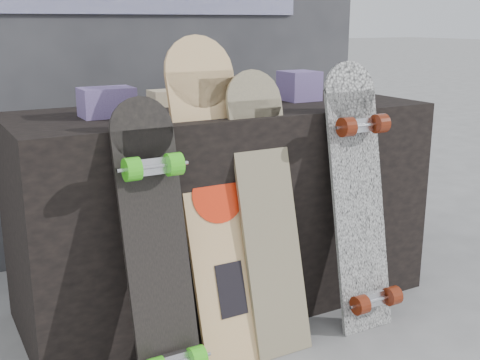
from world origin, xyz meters
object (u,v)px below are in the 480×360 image
vendor_table (224,208)px  longboard_cascadia (360,195)px  longboard_geisha (216,191)px  skateboard_dark (157,245)px  longboard_celtic (267,203)px

vendor_table → longboard_cascadia: bearing=-48.2°
longboard_geisha → skateboard_dark: longboard_geisha is taller
vendor_table → longboard_geisha: longboard_geisha is taller
vendor_table → longboard_geisha: 0.39m
vendor_table → longboard_celtic: longboard_celtic is taller
longboard_geisha → longboard_cascadia: 0.55m
vendor_table → longboard_geisha: bearing=-122.0°
vendor_table → longboard_cascadia: size_ratio=1.63×
longboard_celtic → longboard_geisha: bearing=164.7°
longboard_geisha → longboard_cascadia: (0.54, -0.10, -0.07)m
skateboard_dark → longboard_cascadia: bearing=1.0°
longboard_celtic → vendor_table: bearing=88.0°
longboard_geisha → skateboard_dark: (-0.26, -0.12, -0.11)m
vendor_table → longboard_cascadia: 0.54m
longboard_geisha → vendor_table: bearing=58.0°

